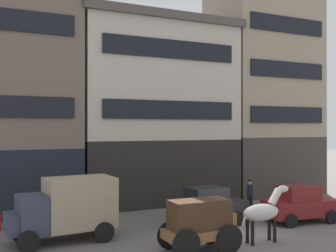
# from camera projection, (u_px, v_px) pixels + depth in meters

# --- Properties ---
(ground_plane) EXTENTS (120.00, 120.00, 0.00)m
(ground_plane) POSITION_uv_depth(u_px,v_px,m) (237.00, 236.00, 17.52)
(ground_plane) COLOR #605B56
(building_far_left) EXTENTS (7.87, 5.89, 12.84)m
(building_far_left) POSITION_uv_depth(u_px,v_px,m) (9.00, 97.00, 22.64)
(building_far_left) COLOR black
(building_far_left) RESTS_ON ground_plane
(building_center_left) EXTENTS (10.48, 5.89, 11.72)m
(building_center_left) POSITION_uv_depth(u_px,v_px,m) (154.00, 110.00, 26.30)
(building_center_left) COLOR black
(building_center_left) RESTS_ON ground_plane
(building_center_right) EXTENTS (7.77, 5.89, 16.92)m
(building_center_right) POSITION_uv_depth(u_px,v_px,m) (263.00, 77.00, 29.95)
(building_center_right) COLOR #38332D
(building_center_right) RESTS_ON ground_plane
(cargo_wagon) EXTENTS (2.92, 1.55, 1.98)m
(cargo_wagon) POSITION_uv_depth(u_px,v_px,m) (201.00, 221.00, 15.36)
(cargo_wagon) COLOR brown
(cargo_wagon) RESTS_ON ground_plane
(draft_horse) EXTENTS (2.34, 0.63, 2.30)m
(draft_horse) POSITION_uv_depth(u_px,v_px,m) (263.00, 212.00, 16.59)
(draft_horse) COLOR beige
(draft_horse) RESTS_ON ground_plane
(delivery_truck_near) EXTENTS (4.47, 2.43, 2.62)m
(delivery_truck_near) POSITION_uv_depth(u_px,v_px,m) (66.00, 207.00, 16.78)
(delivery_truck_near) COLOR #333847
(delivery_truck_near) RESTS_ON ground_plane
(sedan_light) EXTENTS (3.81, 2.09, 1.83)m
(sedan_light) POSITION_uv_depth(u_px,v_px,m) (300.00, 204.00, 20.19)
(sedan_light) COLOR maroon
(sedan_light) RESTS_ON ground_plane
(sedan_parked_curb) EXTENTS (3.75, 1.96, 1.83)m
(sedan_parked_curb) POSITION_uv_depth(u_px,v_px,m) (209.00, 206.00, 19.65)
(sedan_parked_curb) COLOR black
(sedan_parked_curb) RESTS_ON ground_plane
(pedestrian_officer) EXTENTS (0.50, 0.50, 1.79)m
(pedestrian_officer) POSITION_uv_depth(u_px,v_px,m) (250.00, 194.00, 22.90)
(pedestrian_officer) COLOR black
(pedestrian_officer) RESTS_ON ground_plane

